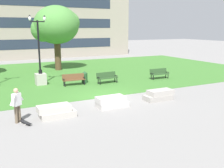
# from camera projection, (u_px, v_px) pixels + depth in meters

# --- Properties ---
(ground_plane) EXTENTS (140.00, 140.00, 0.00)m
(ground_plane) POSITION_uv_depth(u_px,v_px,m) (107.00, 97.00, 17.31)
(ground_plane) COLOR gray
(grass_lawn) EXTENTS (40.00, 20.00, 0.02)m
(grass_lawn) POSITION_uv_depth(u_px,v_px,m) (63.00, 74.00, 26.01)
(grass_lawn) COLOR #3D752D
(grass_lawn) RESTS_ON ground
(concrete_block_center) EXTENTS (1.91, 0.90, 0.64)m
(concrete_block_center) POSITION_uv_depth(u_px,v_px,m) (56.00, 111.00, 13.41)
(concrete_block_center) COLOR #B2ADA3
(concrete_block_center) RESTS_ON ground
(concrete_block_left) EXTENTS (1.83, 0.90, 0.64)m
(concrete_block_left) POSITION_uv_depth(u_px,v_px,m) (112.00, 102.00, 15.11)
(concrete_block_left) COLOR #BCB7B2
(concrete_block_left) RESTS_ON ground
(concrete_block_right) EXTENTS (1.90, 0.90, 0.64)m
(concrete_block_right) POSITION_uv_depth(u_px,v_px,m) (159.00, 95.00, 16.65)
(concrete_block_right) COLOR #9E9991
(concrete_block_right) RESTS_ON ground
(person_skateboarder) EXTENTS (0.77, 0.95, 1.71)m
(person_skateboarder) POSITION_uv_depth(u_px,v_px,m) (17.00, 103.00, 12.51)
(person_skateboarder) COLOR brown
(person_skateboarder) RESTS_ON ground
(skateboard) EXTENTS (0.51, 1.03, 0.14)m
(skateboard) POSITION_uv_depth(u_px,v_px,m) (25.00, 122.00, 12.53)
(skateboard) COLOR black
(skateboard) RESTS_ON ground
(park_bench_near_left) EXTENTS (1.81, 0.57, 0.90)m
(park_bench_near_left) POSITION_uv_depth(u_px,v_px,m) (159.00, 73.00, 23.43)
(park_bench_near_left) COLOR #284723
(park_bench_near_left) RESTS_ON grass_lawn
(park_bench_far_left) EXTENTS (1.82, 0.61, 0.90)m
(park_bench_far_left) POSITION_uv_depth(u_px,v_px,m) (74.00, 79.00, 20.79)
(park_bench_far_left) COLOR brown
(park_bench_far_left) RESTS_ON grass_lawn
(park_bench_far_right) EXTENTS (1.84, 0.67, 0.90)m
(park_bench_far_right) POSITION_uv_depth(u_px,v_px,m) (107.00, 77.00, 21.56)
(park_bench_far_right) COLOR #284723
(park_bench_far_right) RESTS_ON grass_lawn
(lamp_post_center) EXTENTS (1.32, 0.80, 5.45)m
(lamp_post_center) POSITION_uv_depth(u_px,v_px,m) (40.00, 71.00, 20.89)
(lamp_post_center) COLOR #ADA89E
(lamp_post_center) RESTS_ON grass_lawn
(tree_far_left) EXTENTS (4.94, 4.71, 6.79)m
(tree_far_left) POSITION_uv_depth(u_px,v_px,m) (56.00, 26.00, 27.49)
(tree_far_left) COLOR #4C3823
(tree_far_left) RESTS_ON grass_lawn
(trash_bin) EXTENTS (0.49, 0.49, 0.96)m
(trash_bin) POSITION_uv_depth(u_px,v_px,m) (85.00, 77.00, 21.72)
(trash_bin) COLOR #234C28
(trash_bin) RESTS_ON grass_lawn
(building_facade_distant) EXTENTS (27.87, 1.03, 13.60)m
(building_facade_distant) POSITION_uv_depth(u_px,v_px,m) (44.00, 12.00, 38.04)
(building_facade_distant) COLOR gray
(building_facade_distant) RESTS_ON ground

